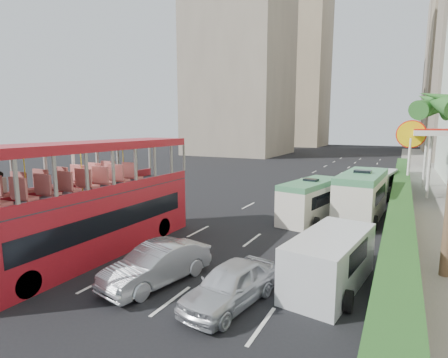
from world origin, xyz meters
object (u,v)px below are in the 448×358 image
Objects in this scene: car_silver_lane_a at (158,283)px; panel_van_near at (330,261)px; minibus_near at (310,200)px; minibus_far at (361,196)px; van_asset at (329,198)px; panel_van_far at (377,184)px; car_silver_lane_b at (230,304)px; double_decker_bus at (93,199)px.

panel_van_near is at bearing 36.61° from car_silver_lane_a.
car_silver_lane_a is 0.90× the size of panel_van_near.
minibus_near is 3.24m from minibus_far.
panel_van_near reaches higher than van_asset.
panel_van_near is 18.25m from panel_van_far.
panel_van_near is (2.61, 2.82, 0.97)m from car_silver_lane_b.
panel_van_far is (0.44, 7.87, -0.40)m from minibus_far.
car_silver_lane_b is at bearing 8.23° from car_silver_lane_a.
minibus_far is 10.39m from panel_van_near.
car_silver_lane_a is at bearing -147.04° from panel_van_near.
minibus_near reaches higher than van_asset.
double_decker_bus is 12.60m from minibus_near.
van_asset is at bearing 102.44° from minibus_near.
car_silver_lane_a is 11.75m from minibus_near.
panel_van_far is (3.36, 2.33, 1.05)m from van_asset.
minibus_far is 1.24× the size of panel_van_far.
van_asset is (-0.34, 18.74, 0.00)m from car_silver_lane_b.
minibus_far is (5.66, 13.00, 1.45)m from car_silver_lane_a.
panel_van_near is at bearing 8.56° from double_decker_bus.
car_silver_lane_b is 0.92× the size of van_asset.
car_silver_lane_a is 1.09× the size of car_silver_lane_b.
car_silver_lane_a reaches higher than car_silver_lane_b.
van_asset is at bearing -137.60° from panel_van_far.
minibus_far reaches higher than car_silver_lane_a.
car_silver_lane_b is 0.61× the size of minibus_far.
minibus_far is (2.57, 13.20, 1.45)m from car_silver_lane_b.
double_decker_bus reaches higher than car_silver_lane_a.
minibus_near is at bearing -81.22° from van_asset.
car_silver_lane_a is 0.83× the size of panel_van_far.
panel_van_near is (0.04, -10.38, -0.48)m from minibus_far.
double_decker_bus is 15.58m from minibus_far.
minibus_far is at bearing 78.37° from car_silver_lane_a.
car_silver_lane_b is at bearing -90.51° from panel_van_far.
minibus_near is (0.16, -7.22, 1.21)m from van_asset.
van_asset is 0.79× the size of minibus_near.
minibus_far is at bearing 42.59° from minibus_near.
panel_van_far is at bearing 97.00° from panel_van_near.
car_silver_lane_a is 0.80× the size of minibus_near.
minibus_near is at bearing 54.59° from double_decker_bus.
panel_van_far is at bearing 90.69° from minibus_far.
double_decker_bus reaches higher than minibus_near.
van_asset is at bearing 93.48° from car_silver_lane_a.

